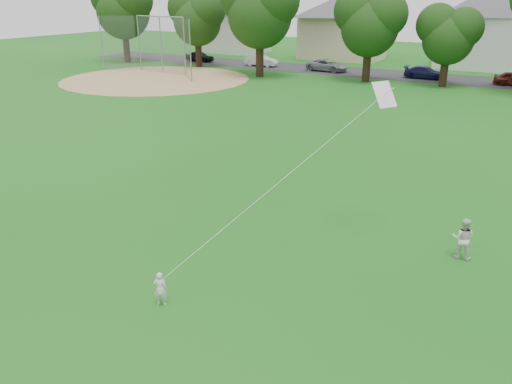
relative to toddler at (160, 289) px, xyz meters
The scene contains 10 objects.
ground 1.85m from the toddler, 46.43° to the left, with size 160.00×160.00×0.00m, color #155413.
street 43.31m from the toddler, 88.37° to the left, with size 90.00×7.00×0.01m, color #2D2D30.
dirt_infield 38.37m from the toddler, 130.21° to the left, with size 18.00×18.00×0.02m, color #9E7F51.
toddler is the anchor object (origin of this frame).
older_boy 9.30m from the toddler, 45.45° to the left, with size 0.65×0.51×1.34m, color silver.
kite 4.48m from the toddler, 62.11° to the left, with size 2.25×3.92×8.74m.
baseball_backstop 42.03m from the toddler, 129.87° to the left, with size 12.65×3.63×5.57m.
tree_row 38.02m from the toddler, 87.89° to the left, with size 82.29×8.94×10.66m.
parked_cars 43.09m from the toddler, 101.05° to the left, with size 46.38×2.42×1.25m.
house_row 53.56m from the toddler, 86.87° to the left, with size 77.10×13.81×10.41m.
Camera 1 is at (6.50, -9.85, 7.73)m, focal length 35.00 mm.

